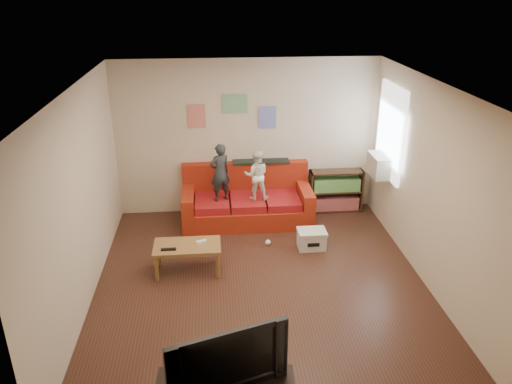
{
  "coord_description": "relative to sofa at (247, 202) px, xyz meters",
  "views": [
    {
      "loc": [
        -0.6,
        -5.77,
        3.86
      ],
      "look_at": [
        0.0,
        0.8,
        1.05
      ],
      "focal_mm": 35.0,
      "sensor_mm": 36.0,
      "label": 1
    }
  ],
  "objects": [
    {
      "name": "child_b",
      "position": [
        0.15,
        -0.17,
        0.56
      ],
      "size": [
        0.43,
        0.34,
        0.85
      ],
      "primitive_type": "imported",
      "rotation": [
        0.0,
        0.0,
        3.1
      ],
      "color": "white",
      "rests_on": "sofa"
    },
    {
      "name": "artwork_center",
      "position": [
        -0.16,
        0.41,
        1.63
      ],
      "size": [
        0.42,
        0.01,
        0.32
      ],
      "primitive_type": "cube",
      "color": "#72B27F",
      "rests_on": "room_shell"
    },
    {
      "name": "sofa",
      "position": [
        0.0,
        0.0,
        0.0
      ],
      "size": [
        2.19,
        1.01,
        0.96
      ],
      "color": "#9E2512",
      "rests_on": "ground"
    },
    {
      "name": "file_box",
      "position": [
        0.92,
        -1.11,
        -0.17
      ],
      "size": [
        0.44,
        0.33,
        0.3
      ],
      "color": "white",
      "rests_on": "ground"
    },
    {
      "name": "artwork_right",
      "position": [
        0.39,
        0.41,
        1.38
      ],
      "size": [
        0.3,
        0.01,
        0.38
      ],
      "primitive_type": "cube",
      "color": "#727FCC",
      "rests_on": "room_shell"
    },
    {
      "name": "room_shell",
      "position": [
        0.04,
        -2.07,
        1.03
      ],
      "size": [
        4.52,
        5.02,
        2.72
      ],
      "color": "#44261B",
      "rests_on": "ground"
    },
    {
      "name": "television",
      "position": [
        -0.52,
        -4.32,
        0.47
      ],
      "size": [
        1.11,
        0.48,
        0.64
      ],
      "primitive_type": "imported",
      "rotation": [
        0.0,
        0.0,
        0.31
      ],
      "color": "black",
      "rests_on": "tv_stand"
    },
    {
      "name": "game_controller",
      "position": [
        -0.77,
        -1.57,
        0.12
      ],
      "size": [
        0.16,
        0.1,
        0.03
      ],
      "primitive_type": "cube",
      "rotation": [
        0.0,
        0.0,
        0.38
      ],
      "color": "white",
      "rests_on": "coffee_table"
    },
    {
      "name": "ac_unit",
      "position": [
        2.14,
        -0.42,
        0.76
      ],
      "size": [
        0.28,
        0.55,
        0.35
      ],
      "primitive_type": "cube",
      "color": "#B7B2A3",
      "rests_on": "window"
    },
    {
      "name": "bookshelf",
      "position": [
        1.62,
        0.23,
        0.01
      ],
      "size": [
        0.95,
        0.28,
        0.76
      ],
      "color": "#3C2718",
      "rests_on": "ground"
    },
    {
      "name": "window",
      "position": [
        2.26,
        -0.42,
        1.32
      ],
      "size": [
        0.04,
        1.08,
        1.48
      ],
      "primitive_type": "cube",
      "color": "white",
      "rests_on": "room_shell"
    },
    {
      "name": "child_a",
      "position": [
        -0.45,
        -0.17,
        0.63
      ],
      "size": [
        0.42,
        0.36,
        0.98
      ],
      "primitive_type": "imported",
      "rotation": [
        0.0,
        0.0,
        3.57
      ],
      "color": "#242B2E",
      "rests_on": "sofa"
    },
    {
      "name": "coffee_table",
      "position": [
        -0.97,
        -1.62,
        0.04
      ],
      "size": [
        0.94,
        0.52,
        0.42
      ],
      "color": "olive",
      "rests_on": "ground"
    },
    {
      "name": "tissue",
      "position": [
        0.26,
        -0.97,
        -0.28
      ],
      "size": [
        0.11,
        0.11,
        0.09
      ],
      "primitive_type": "sphere",
      "rotation": [
        0.0,
        0.0,
        0.23
      ],
      "color": "silver",
      "rests_on": "ground"
    },
    {
      "name": "artwork_left",
      "position": [
        -0.81,
        0.41,
        1.43
      ],
      "size": [
        0.3,
        0.01,
        0.4
      ],
      "primitive_type": "cube",
      "color": "#D87266",
      "rests_on": "room_shell"
    },
    {
      "name": "remote",
      "position": [
        -1.22,
        -1.74,
        0.11
      ],
      "size": [
        0.21,
        0.06,
        0.02
      ],
      "primitive_type": "cube",
      "rotation": [
        0.0,
        0.0,
        0.02
      ],
      "color": "black",
      "rests_on": "coffee_table"
    }
  ]
}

